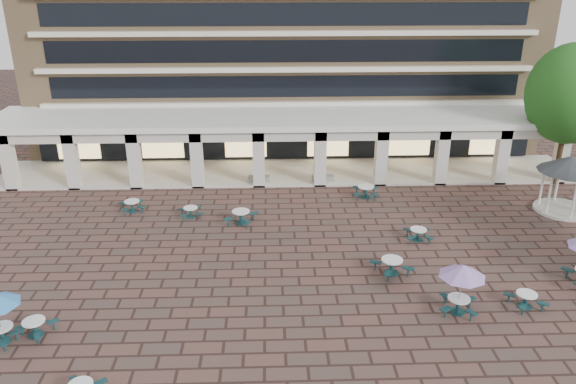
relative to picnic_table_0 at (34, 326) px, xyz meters
name	(u,v)px	position (x,y,z in m)	size (l,w,h in m)	color
ground	(299,277)	(11.22, 4.31, -0.42)	(120.00, 120.00, 0.00)	brown
retail_arcade	(288,134)	(11.22, 19.11, 2.58)	(42.00, 6.60, 4.40)	white
picnic_table_0	(34,326)	(0.00, 0.00, 0.00)	(1.84, 1.84, 0.70)	#154141
picnic_table_3	(526,299)	(21.31, 1.34, 0.00)	(1.78, 1.78, 0.69)	#154141
picnic_table_6	(462,273)	(18.12, 1.02, 1.60)	(2.06, 2.06, 2.38)	#154141
picnic_table_7	(418,233)	(18.10, 8.05, -0.01)	(1.60, 1.60, 0.69)	#154141
picnic_table_8	(132,205)	(1.26, 12.56, 0.01)	(1.91, 1.91, 0.71)	#154141
picnic_table_9	(241,216)	(8.11, 10.61, 0.06)	(2.12, 2.12, 0.80)	#154141
picnic_table_10	(392,265)	(15.87, 4.47, 0.06)	(2.17, 2.17, 0.80)	#154141
picnic_table_12	(191,211)	(5.00, 11.58, -0.03)	(1.69, 1.69, 0.65)	#154141
picnic_table_13	(366,191)	(16.18, 14.31, 0.05)	(1.93, 1.93, 0.79)	#154141
gazebo	(570,170)	(28.16, 11.74, 2.28)	(3.84, 3.84, 3.58)	beige
tree_east_c	(571,94)	(29.91, 16.41, 5.94)	(5.84, 5.84, 9.73)	#382916
planter_left	(259,177)	(9.08, 17.21, 0.04)	(1.50, 0.68, 1.20)	gray
planter_right	(323,176)	(13.59, 17.21, 0.07)	(1.50, 0.67, 1.24)	gray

